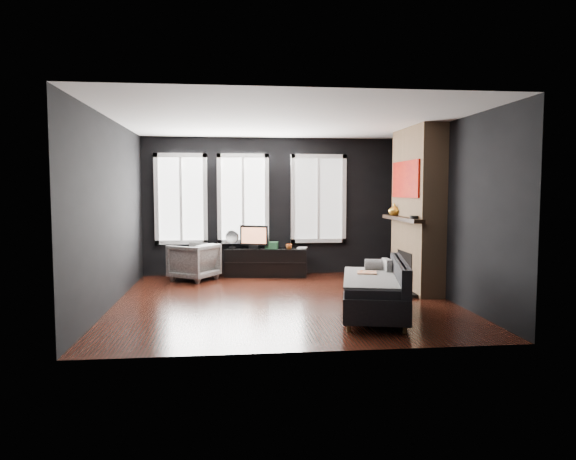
{
  "coord_description": "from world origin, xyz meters",
  "views": [
    {
      "loc": [
        -0.77,
        -7.65,
        1.68
      ],
      "look_at": [
        0.1,
        0.3,
        1.05
      ],
      "focal_mm": 32.0,
      "sensor_mm": 36.0,
      "label": 1
    }
  ],
  "objects": [
    {
      "name": "wall_back",
      "position": [
        0.0,
        2.5,
        1.35
      ],
      "size": [
        5.0,
        0.02,
        2.7
      ],
      "primitive_type": "cube",
      "color": "black",
      "rests_on": "ground"
    },
    {
      "name": "monitor",
      "position": [
        -0.35,
        2.23,
        0.8
      ],
      "size": [
        0.58,
        0.31,
        0.51
      ],
      "primitive_type": null,
      "rotation": [
        0.0,
        0.0,
        -0.35
      ],
      "color": "black",
      "rests_on": "media_console"
    },
    {
      "name": "desk_fan",
      "position": [
        -0.77,
        2.29,
        0.72
      ],
      "size": [
        0.33,
        0.33,
        0.36
      ],
      "primitive_type": null,
      "rotation": [
        0.0,
        0.0,
        -0.38
      ],
      "color": "gray",
      "rests_on": "media_console"
    },
    {
      "name": "mantel_vase",
      "position": [
        2.05,
        1.05,
        1.33
      ],
      "size": [
        0.26,
        0.26,
        0.2
      ],
      "primitive_type": "imported",
      "rotation": [
        0.0,
        0.0,
        -0.32
      ],
      "color": "gold",
      "rests_on": "fireplace"
    },
    {
      "name": "storage_box",
      "position": [
        -0.01,
        2.21,
        0.61
      ],
      "size": [
        0.27,
        0.21,
        0.13
      ],
      "primitive_type": "cube",
      "rotation": [
        0.0,
        0.0,
        -0.3
      ],
      "color": "#2B653A",
      "rests_on": "media_console"
    },
    {
      "name": "media_console",
      "position": [
        -0.12,
        2.24,
        0.27
      ],
      "size": [
        1.63,
        0.7,
        0.54
      ],
      "primitive_type": null,
      "rotation": [
        0.0,
        0.0,
        -0.14
      ],
      "color": "black",
      "rests_on": "floor"
    },
    {
      "name": "sofa",
      "position": [
        1.1,
        -1.08,
        0.38
      ],
      "size": [
        1.27,
        1.93,
        0.76
      ],
      "primitive_type": null,
      "rotation": [
        0.0,
        0.0,
        -0.23
      ],
      "color": "#262629",
      "rests_on": "floor"
    },
    {
      "name": "armchair",
      "position": [
        -1.48,
        1.95,
        0.38
      ],
      "size": [
        0.98,
        0.99,
        0.76
      ],
      "primitive_type": "imported",
      "rotation": [
        0.0,
        0.0,
        -2.16
      ],
      "color": "silver",
      "rests_on": "floor"
    },
    {
      "name": "mug",
      "position": [
        0.32,
        2.1,
        0.6
      ],
      "size": [
        0.15,
        0.13,
        0.12
      ],
      "primitive_type": "imported",
      "rotation": [
        0.0,
        0.0,
        -0.3
      ],
      "color": "#D36324",
      "rests_on": "media_console"
    },
    {
      "name": "fireplace",
      "position": [
        2.3,
        0.6,
        1.35
      ],
      "size": [
        0.7,
        1.62,
        2.7
      ],
      "primitive_type": null,
      "color": "#93724C",
      "rests_on": "floor"
    },
    {
      "name": "wall_right",
      "position": [
        2.5,
        0.0,
        1.35
      ],
      "size": [
        0.02,
        5.0,
        2.7
      ],
      "primitive_type": "cube",
      "color": "black",
      "rests_on": "ground"
    },
    {
      "name": "floor",
      "position": [
        0.0,
        0.0,
        0.0
      ],
      "size": [
        5.0,
        5.0,
        0.0
      ],
      "primitive_type": "plane",
      "color": "black",
      "rests_on": "ground"
    },
    {
      "name": "wall_left",
      "position": [
        -2.5,
        0.0,
        1.35
      ],
      "size": [
        0.02,
        5.0,
        2.7
      ],
      "primitive_type": "cube",
      "color": "black",
      "rests_on": "ground"
    },
    {
      "name": "mantel_clock",
      "position": [
        2.05,
        0.05,
        1.25
      ],
      "size": [
        0.13,
        0.13,
        0.04
      ],
      "primitive_type": "cylinder",
      "rotation": [
        0.0,
        0.0,
        0.0
      ],
      "color": "black",
      "rests_on": "fireplace"
    },
    {
      "name": "stripe_pillow",
      "position": [
        1.41,
        -0.63,
        0.55
      ],
      "size": [
        0.09,
        0.31,
        0.3
      ],
      "primitive_type": "cube",
      "rotation": [
        0.0,
        0.0,
        -0.06
      ],
      "color": "gray",
      "rests_on": "sofa"
    },
    {
      "name": "ceiling",
      "position": [
        0.0,
        0.0,
        2.7
      ],
      "size": [
        5.0,
        5.0,
        0.0
      ],
      "primitive_type": "plane",
      "color": "white",
      "rests_on": "ground"
    },
    {
      "name": "windows",
      "position": [
        -0.45,
        2.46,
        2.38
      ],
      "size": [
        4.0,
        0.16,
        1.76
      ],
      "primitive_type": null,
      "color": "white",
      "rests_on": "wall_back"
    },
    {
      "name": "book",
      "position": [
        0.5,
        2.2,
        0.66
      ],
      "size": [
        0.18,
        0.07,
        0.24
      ],
      "primitive_type": "imported",
      "rotation": [
        0.0,
        0.0,
        -0.31
      ],
      "color": "gray",
      "rests_on": "media_console"
    }
  ]
}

